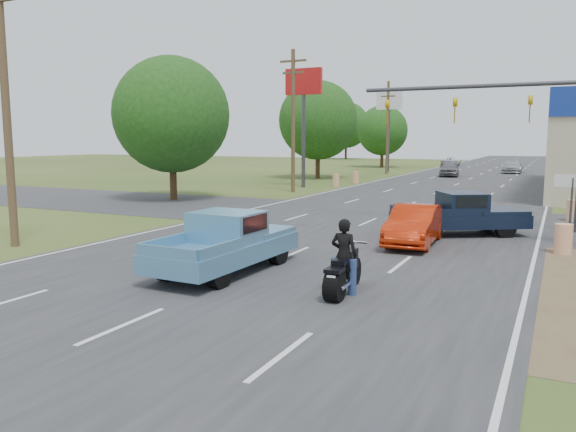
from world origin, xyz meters
The scene contains 27 objects.
ground centered at (0.00, 0.00, 0.00)m, with size 200.00×200.00×0.00m, color #32451B.
main_road centered at (0.00, 40.00, 0.01)m, with size 15.00×180.00×0.02m, color #2D2D30.
cross_road centered at (0.00, 18.00, 0.01)m, with size 120.00×10.00×0.02m, color #2D2D30.
utility_pole_4 centered at (-9.50, 5.00, 5.32)m, with size 2.00×0.28×10.00m.
utility_pole_5 centered at (-9.50, 28.00, 5.32)m, with size 2.00×0.28×10.00m.
utility_pole_6 centered at (-9.50, 52.00, 5.32)m, with size 2.00×0.28×10.00m.
tree_0 centered at (-14.00, 20.00, 5.26)m, with size 7.14×7.14×8.84m.
tree_1 centered at (-13.50, 42.00, 5.57)m, with size 7.56×7.56×9.36m.
tree_2 centered at (-14.20, 66.00, 4.95)m, with size 6.72×6.72×8.32m.
tree_4 centered at (-55.00, 75.00, 6.82)m, with size 9.24×9.24×11.44m.
tree_6 centered at (-30.00, 95.00, 6.51)m, with size 8.82×8.82×10.92m.
barrel_0 centered at (8.00, 12.00, 0.50)m, with size 0.56×0.56×1.00m, color orange.
barrel_1 centered at (8.40, 20.50, 0.50)m, with size 0.56×0.56×1.00m, color orange.
barrel_2 centered at (-8.50, 34.00, 0.50)m, with size 0.56×0.56×1.00m, color orange.
barrel_3 centered at (-8.20, 38.00, 0.50)m, with size 0.56×0.56×1.00m, color orange.
pole_sign_left_near centered at (-10.50, 32.00, 7.17)m, with size 3.00×0.35×9.20m.
pole_sign_left_far centered at (-10.50, 56.00, 7.17)m, with size 3.00×0.35×9.20m.
lane_sign centered at (8.20, 14.00, 1.90)m, with size 1.20×0.08×2.52m.
signal_mast centered at (5.82, 17.00, 4.80)m, with size 9.12×0.40×7.00m.
red_convertible centered at (3.18, 11.47, 0.71)m, with size 1.50×4.29×1.41m, color #B82308.
motorcycle centered at (3.19, 4.13, 0.53)m, with size 0.73×2.37×1.20m.
rider centered at (3.18, 4.20, 0.89)m, with size 0.65×0.43×1.78m, color black.
blue_pickup centered at (-0.65, 5.05, 0.88)m, with size 2.16×5.28×1.73m.
navy_pickup centered at (4.38, 14.37, 0.86)m, with size 5.39×4.34×1.70m.
distant_car_grey centered at (-2.47, 50.41, 0.79)m, with size 1.86×4.62×1.57m, color slate.
distant_car_silver centered at (2.85, 59.51, 0.73)m, with size 2.05×5.04×1.46m, color #A4A4A8.
distant_car_white centered at (-6.50, 74.55, 0.59)m, with size 1.97×4.28×1.19m, color silver.
Camera 1 is at (7.79, -8.38, 3.76)m, focal length 35.00 mm.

